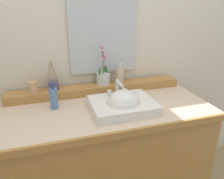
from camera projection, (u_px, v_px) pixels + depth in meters
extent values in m
cube|color=beige|center=(90.00, 37.00, 1.73)|extent=(3.27, 0.20, 2.53)
cube|color=#AD783C|center=(106.00, 160.00, 1.65)|extent=(1.39, 0.63, 0.83)
cube|color=beige|center=(106.00, 109.00, 1.49)|extent=(1.41, 0.66, 0.04)
cube|color=#AD783C|center=(122.00, 135.00, 1.20)|extent=(1.41, 0.02, 0.04)
cube|color=#AD783C|center=(97.00, 89.00, 1.70)|extent=(1.33, 0.13, 0.06)
cube|color=white|center=(123.00, 105.00, 1.43)|extent=(0.41, 0.33, 0.06)
sphere|color=white|center=(123.00, 107.00, 1.42)|extent=(0.23, 0.23, 0.23)
cylinder|color=silver|center=(117.00, 88.00, 1.51)|extent=(0.02, 0.02, 0.10)
cylinder|color=silver|center=(120.00, 84.00, 1.44)|extent=(0.02, 0.11, 0.02)
sphere|color=silver|center=(117.00, 81.00, 1.49)|extent=(0.03, 0.03, 0.03)
cylinder|color=silver|center=(109.00, 93.00, 1.50)|extent=(0.03, 0.03, 0.04)
cylinder|color=silver|center=(125.00, 91.00, 1.53)|extent=(0.03, 0.03, 0.04)
cylinder|color=silver|center=(103.00, 79.00, 1.70)|extent=(0.10, 0.10, 0.09)
cylinder|color=tan|center=(103.00, 74.00, 1.69)|extent=(0.09, 0.09, 0.01)
cylinder|color=#476B38|center=(103.00, 60.00, 1.64)|extent=(0.01, 0.01, 0.21)
ellipsoid|color=#387033|center=(106.00, 70.00, 1.70)|extent=(0.03, 0.04, 0.07)
ellipsoid|color=#387033|center=(106.00, 70.00, 1.71)|extent=(0.04, 0.04, 0.08)
ellipsoid|color=#387033|center=(100.00, 72.00, 1.65)|extent=(0.03, 0.04, 0.07)
sphere|color=#C47FB4|center=(104.00, 59.00, 1.64)|extent=(0.04, 0.04, 0.04)
sphere|color=#C47FB4|center=(105.00, 55.00, 1.61)|extent=(0.03, 0.03, 0.03)
sphere|color=#C47FB4|center=(103.00, 51.00, 1.61)|extent=(0.03, 0.03, 0.03)
sphere|color=#C47FB4|center=(101.00, 46.00, 1.60)|extent=(0.03, 0.03, 0.03)
cylinder|color=beige|center=(120.00, 76.00, 1.71)|extent=(0.06, 0.06, 0.12)
cylinder|color=silver|center=(120.00, 67.00, 1.69)|extent=(0.02, 0.02, 0.02)
cylinder|color=silver|center=(120.00, 65.00, 1.68)|extent=(0.03, 0.03, 0.02)
cylinder|color=silver|center=(121.00, 65.00, 1.66)|extent=(0.01, 0.03, 0.01)
cylinder|color=tan|center=(34.00, 87.00, 1.53)|extent=(0.06, 0.06, 0.09)
cube|color=#504A5E|center=(53.00, 85.00, 1.61)|extent=(0.07, 0.07, 0.06)
cylinder|color=#9E7A4C|center=(55.00, 72.00, 1.57)|extent=(0.04, 0.00, 0.16)
cylinder|color=#9E7A4C|center=(54.00, 73.00, 1.59)|extent=(0.03, 0.04, 0.14)
cylinder|color=#9E7A4C|center=(50.00, 70.00, 1.58)|extent=(0.03, 0.06, 0.18)
cylinder|color=#9E7A4C|center=(48.00, 71.00, 1.56)|extent=(0.06, 0.01, 0.17)
cylinder|color=#9E7A4C|center=(51.00, 73.00, 1.55)|extent=(0.02, 0.05, 0.15)
cylinder|color=#9E7A4C|center=(54.00, 72.00, 1.56)|extent=(0.02, 0.03, 0.16)
cylinder|color=#557FAE|center=(54.00, 98.00, 1.43)|extent=(0.05, 0.05, 0.14)
cylinder|color=navy|center=(52.00, 87.00, 1.40)|extent=(0.02, 0.02, 0.02)
cylinder|color=navy|center=(52.00, 84.00, 1.40)|extent=(0.02, 0.02, 0.02)
cylinder|color=navy|center=(52.00, 84.00, 1.38)|extent=(0.01, 0.03, 0.01)
cube|color=silver|center=(103.00, 36.00, 1.64)|extent=(0.52, 0.02, 0.55)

